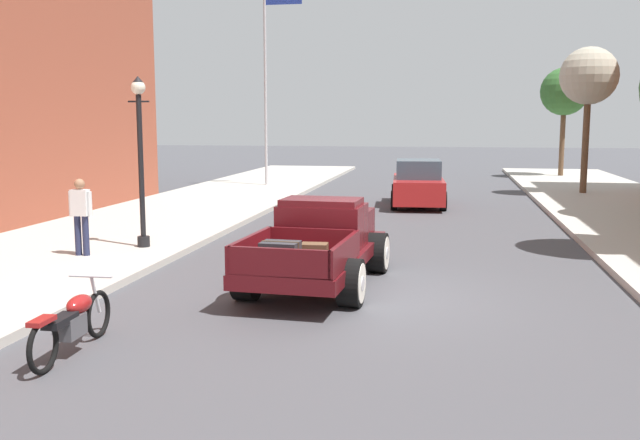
{
  "coord_description": "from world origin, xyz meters",
  "views": [
    {
      "loc": [
        1.31,
        -11.75,
        3.02
      ],
      "look_at": [
        -1.26,
        2.19,
        1.0
      ],
      "focal_mm": 39.28,
      "sensor_mm": 36.0,
      "label": 1
    }
  ],
  "objects_px": {
    "motorcycle_parked": "(72,321)",
    "pedestrian_sidewalk_left": "(81,212)",
    "street_tree_farthest": "(564,92)",
    "street_tree_third": "(589,77)",
    "street_lamp_near": "(140,149)",
    "flagpole": "(270,57)",
    "car_background_red": "(418,185)",
    "hotrod_truck_maroon": "(321,243)"
  },
  "relations": [
    {
      "from": "motorcycle_parked",
      "to": "pedestrian_sidewalk_left",
      "type": "xyz_separation_m",
      "value": [
        -2.94,
        5.54,
        0.64
      ]
    },
    {
      "from": "motorcycle_parked",
      "to": "street_tree_farthest",
      "type": "distance_m",
      "value": 32.4
    },
    {
      "from": "street_tree_third",
      "to": "street_lamp_near",
      "type": "bearing_deg",
      "value": -129.89
    },
    {
      "from": "pedestrian_sidewalk_left",
      "to": "flagpole",
      "type": "bearing_deg",
      "value": 90.55
    },
    {
      "from": "car_background_red",
      "to": "flagpole",
      "type": "distance_m",
      "value": 10.07
    },
    {
      "from": "pedestrian_sidewalk_left",
      "to": "motorcycle_parked",
      "type": "bearing_deg",
      "value": -62.01
    },
    {
      "from": "hotrod_truck_maroon",
      "to": "motorcycle_parked",
      "type": "height_order",
      "value": "hotrod_truck_maroon"
    },
    {
      "from": "street_tree_farthest",
      "to": "hotrod_truck_maroon",
      "type": "bearing_deg",
      "value": -107.48
    },
    {
      "from": "flagpole",
      "to": "street_tree_farthest",
      "type": "distance_m",
      "value": 15.84
    },
    {
      "from": "hotrod_truck_maroon",
      "to": "pedestrian_sidewalk_left",
      "type": "distance_m",
      "value": 5.46
    },
    {
      "from": "hotrod_truck_maroon",
      "to": "car_background_red",
      "type": "distance_m",
      "value": 12.34
    },
    {
      "from": "car_background_red",
      "to": "hotrod_truck_maroon",
      "type": "bearing_deg",
      "value": -95.83
    },
    {
      "from": "street_lamp_near",
      "to": "pedestrian_sidewalk_left",
      "type": "bearing_deg",
      "value": -124.81
    },
    {
      "from": "hotrod_truck_maroon",
      "to": "flagpole",
      "type": "bearing_deg",
      "value": 107.27
    },
    {
      "from": "flagpole",
      "to": "street_tree_third",
      "type": "height_order",
      "value": "flagpole"
    },
    {
      "from": "street_lamp_near",
      "to": "street_tree_third",
      "type": "relative_size",
      "value": 0.67
    },
    {
      "from": "hotrod_truck_maroon",
      "to": "street_lamp_near",
      "type": "bearing_deg",
      "value": 154.89
    },
    {
      "from": "hotrod_truck_maroon",
      "to": "pedestrian_sidewalk_left",
      "type": "height_order",
      "value": "pedestrian_sidewalk_left"
    },
    {
      "from": "street_tree_farthest",
      "to": "motorcycle_parked",
      "type": "bearing_deg",
      "value": -109.13
    },
    {
      "from": "motorcycle_parked",
      "to": "pedestrian_sidewalk_left",
      "type": "bearing_deg",
      "value": 117.99
    },
    {
      "from": "car_background_red",
      "to": "street_tree_farthest",
      "type": "relative_size",
      "value": 0.79
    },
    {
      "from": "hotrod_truck_maroon",
      "to": "street_lamp_near",
      "type": "relative_size",
      "value": 1.3
    },
    {
      "from": "motorcycle_parked",
      "to": "flagpole",
      "type": "distance_m",
      "value": 23.25
    },
    {
      "from": "hotrod_truck_maroon",
      "to": "street_tree_third",
      "type": "relative_size",
      "value": 0.87
    },
    {
      "from": "car_background_red",
      "to": "street_lamp_near",
      "type": "xyz_separation_m",
      "value": [
        -5.78,
        -10.15,
        1.62
      ]
    },
    {
      "from": "motorcycle_parked",
      "to": "flagpole",
      "type": "xyz_separation_m",
      "value": [
        -3.1,
        22.42,
        5.33
      ]
    },
    {
      "from": "motorcycle_parked",
      "to": "street_tree_third",
      "type": "height_order",
      "value": "street_tree_third"
    },
    {
      "from": "car_background_red",
      "to": "street_lamp_near",
      "type": "bearing_deg",
      "value": -119.64
    },
    {
      "from": "hotrod_truck_maroon",
      "to": "motorcycle_parked",
      "type": "xyz_separation_m",
      "value": [
        -2.43,
        -4.63,
        -0.31
      ]
    },
    {
      "from": "motorcycle_parked",
      "to": "car_background_red",
      "type": "xyz_separation_m",
      "value": [
        3.68,
        16.91,
        0.33
      ]
    },
    {
      "from": "hotrod_truck_maroon",
      "to": "car_background_red",
      "type": "xyz_separation_m",
      "value": [
        1.25,
        12.28,
        0.01
      ]
    },
    {
      "from": "motorcycle_parked",
      "to": "street_lamp_near",
      "type": "relative_size",
      "value": 0.55
    },
    {
      "from": "street_lamp_near",
      "to": "flagpole",
      "type": "bearing_deg",
      "value": 93.67
    },
    {
      "from": "pedestrian_sidewalk_left",
      "to": "hotrod_truck_maroon",
      "type": "bearing_deg",
      "value": -9.58
    },
    {
      "from": "street_lamp_near",
      "to": "car_background_red",
      "type": "bearing_deg",
      "value": 60.36
    },
    {
      "from": "pedestrian_sidewalk_left",
      "to": "street_lamp_near",
      "type": "bearing_deg",
      "value": 55.19
    },
    {
      "from": "pedestrian_sidewalk_left",
      "to": "street_lamp_near",
      "type": "xyz_separation_m",
      "value": [
        0.84,
        1.22,
        1.3
      ]
    },
    {
      "from": "motorcycle_parked",
      "to": "car_background_red",
      "type": "height_order",
      "value": "car_background_red"
    },
    {
      "from": "hotrod_truck_maroon",
      "to": "motorcycle_parked",
      "type": "relative_size",
      "value": 2.36
    },
    {
      "from": "motorcycle_parked",
      "to": "pedestrian_sidewalk_left",
      "type": "relative_size",
      "value": 1.29
    },
    {
      "from": "pedestrian_sidewalk_left",
      "to": "street_tree_farthest",
      "type": "height_order",
      "value": "street_tree_farthest"
    },
    {
      "from": "hotrod_truck_maroon",
      "to": "street_tree_third",
      "type": "bearing_deg",
      "value": 65.4
    }
  ]
}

